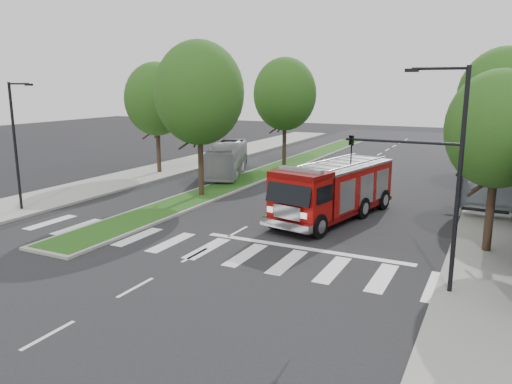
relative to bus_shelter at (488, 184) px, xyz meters
The scene contains 16 objects.
ground 14.00m from the bus_shelter, 143.97° to the right, with size 140.00×140.00×0.00m, color black.
sidewalk_right 3.00m from the bus_shelter, 54.94° to the left, with size 5.00×80.00×0.15m, color gray.
sidewalk_left 25.84m from the bus_shelter, behind, with size 5.00×80.00×0.15m, color gray.
median 19.92m from the bus_shelter, 150.20° to the left, with size 3.00×50.00×0.15m.
bus_shelter is the anchor object (origin of this frame).
tree_right_near 7.06m from the bus_shelter, 87.21° to the right, with size 4.40×4.40×8.05m.
tree_right_mid 7.36m from the bus_shelter, 87.07° to the left, with size 5.60×5.60×9.72m.
tree_right_far 16.30m from the bus_shelter, 88.92° to the left, with size 5.00×5.00×8.73m.
tree_median_near 17.98m from the bus_shelter, behind, with size 5.80×5.80×10.16m.
tree_median_far 21.36m from the bus_shelter, 145.43° to the left, with size 5.60×5.60×9.72m.
tree_left_mid 25.82m from the bus_shelter, behind, with size 5.20×5.20×9.16m.
streetlight_right_near 12.05m from the bus_shelter, 97.76° to the right, with size 4.08×0.22×8.00m.
streetlight_left_near 26.66m from the bus_shelter, 157.55° to the right, with size 1.90×0.20×7.50m.
streetlight_right_far 12.13m from the bus_shelter, 94.11° to the left, with size 2.11×0.20×8.00m.
fire_engine 8.41m from the bus_shelter, 155.32° to the right, with size 4.78×9.94×3.32m.
city_bus 20.55m from the bus_shelter, 163.58° to the left, with size 2.25×9.64×2.68m, color #AEAEB3.
Camera 1 is at (11.69, -21.53, 7.40)m, focal length 35.00 mm.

